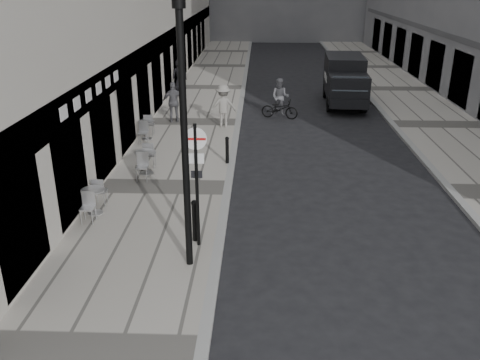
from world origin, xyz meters
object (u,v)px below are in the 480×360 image
object	(u,v)px
lamppost	(184,125)
sign_post	(196,170)
panel_van	(345,78)
cyclist	(280,103)

from	to	relation	value
lamppost	sign_post	bearing A→B (deg)	82.93
lamppost	panel_van	bearing A→B (deg)	69.98
sign_post	lamppost	size ratio (longest dim) A/B	0.52
lamppost	panel_van	distance (m)	17.58
panel_van	cyclist	distance (m)	4.64
panel_van	sign_post	bearing A→B (deg)	-107.39
sign_post	cyclist	size ratio (longest dim) A/B	1.64
lamppost	panel_van	world-z (taller)	lamppost
lamppost	panel_van	xyz separation A→B (m)	(5.98, 16.40, -2.08)
cyclist	panel_van	bearing A→B (deg)	57.02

